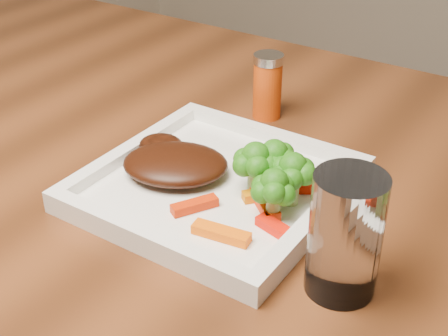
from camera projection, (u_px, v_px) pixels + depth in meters
The scene contains 14 objects.
plate at pixel (217, 189), 0.71m from camera, with size 0.27×0.27×0.01m, color white.
steak at pixel (175, 164), 0.72m from camera, with size 0.12×0.10×0.03m, color #371408.
broccoli_0 at pixel (274, 161), 0.68m from camera, with size 0.06×0.06×0.07m, color #156110, non-canonical shape.
broccoli_1 at pixel (292, 177), 0.66m from camera, with size 0.06×0.06×0.06m, color #0F5B11, non-canonical shape.
broccoli_2 at pixel (274, 194), 0.64m from camera, with size 0.05×0.05×0.06m, color #1B6C12, non-canonical shape.
broccoli_3 at pixel (255, 169), 0.68m from camera, with size 0.06×0.06×0.06m, color #126410, non-canonical shape.
carrot_0 at pixel (221, 233), 0.62m from camera, with size 0.06×0.02×0.01m, color #FB6204.
carrot_1 at pixel (278, 230), 0.63m from camera, with size 0.05×0.01×0.01m, color red.
carrot_2 at pixel (195, 205), 0.66m from camera, with size 0.05×0.01×0.01m, color red.
carrot_3 at pixel (316, 187), 0.69m from camera, with size 0.06×0.02×0.01m, color red.
carrot_5 at pixel (264, 202), 0.67m from camera, with size 0.06×0.02×0.01m, color red.
carrot_6 at pixel (266, 194), 0.68m from camera, with size 0.05×0.01×0.01m, color orange.
spice_shaker at pixel (268, 86), 0.86m from camera, with size 0.04×0.04×0.09m, color #C13F0A.
drinking_glass at pixel (345, 235), 0.55m from camera, with size 0.07×0.07×0.12m, color silver.
Camera 1 is at (0.25, -0.73, 1.14)m, focal length 50.00 mm.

